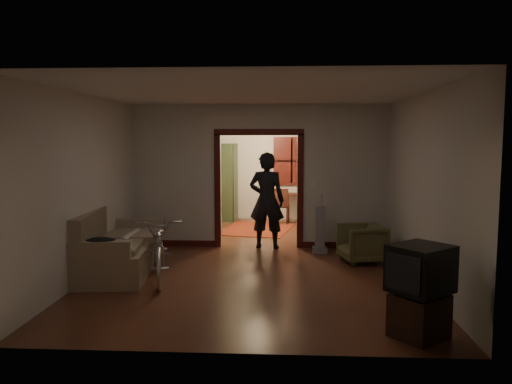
# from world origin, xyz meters

# --- Properties ---
(floor) EXTENTS (5.00, 8.50, 0.01)m
(floor) POSITION_xyz_m (0.00, 0.00, 0.00)
(floor) COLOR #3E1D13
(floor) RESTS_ON ground
(ceiling) EXTENTS (5.00, 8.50, 0.01)m
(ceiling) POSITION_xyz_m (0.00, 0.00, 2.80)
(ceiling) COLOR white
(ceiling) RESTS_ON floor
(wall_back) EXTENTS (5.00, 0.02, 2.80)m
(wall_back) POSITION_xyz_m (0.00, 4.25, 1.40)
(wall_back) COLOR beige
(wall_back) RESTS_ON floor
(wall_left) EXTENTS (0.02, 8.50, 2.80)m
(wall_left) POSITION_xyz_m (-2.50, 0.00, 1.40)
(wall_left) COLOR beige
(wall_left) RESTS_ON floor
(wall_right) EXTENTS (0.02, 8.50, 2.80)m
(wall_right) POSITION_xyz_m (2.50, 0.00, 1.40)
(wall_right) COLOR beige
(wall_right) RESTS_ON floor
(partition_wall) EXTENTS (5.00, 0.14, 2.80)m
(partition_wall) POSITION_xyz_m (0.00, 0.75, 1.40)
(partition_wall) COLOR beige
(partition_wall) RESTS_ON floor
(door_casing) EXTENTS (1.74, 0.20, 2.32)m
(door_casing) POSITION_xyz_m (0.00, 0.75, 1.10)
(door_casing) COLOR #3E110E
(door_casing) RESTS_ON floor
(far_window) EXTENTS (0.98, 0.06, 1.28)m
(far_window) POSITION_xyz_m (0.70, 4.21, 1.55)
(far_window) COLOR black
(far_window) RESTS_ON wall_back
(chandelier) EXTENTS (0.24, 0.24, 0.24)m
(chandelier) POSITION_xyz_m (0.00, 2.50, 2.35)
(chandelier) COLOR #FFE0A5
(chandelier) RESTS_ON ceiling
(light_switch) EXTENTS (0.08, 0.01, 0.12)m
(light_switch) POSITION_xyz_m (1.05, 0.68, 1.25)
(light_switch) COLOR silver
(light_switch) RESTS_ON partition_wall
(sofa) EXTENTS (1.24, 2.30, 1.01)m
(sofa) POSITION_xyz_m (-2.15, -1.27, 0.50)
(sofa) COLOR #73664C
(sofa) RESTS_ON floor
(rolled_paper) EXTENTS (0.10, 0.83, 0.10)m
(rolled_paper) POSITION_xyz_m (-2.05, -0.97, 0.53)
(rolled_paper) COLOR beige
(rolled_paper) RESTS_ON sofa
(jacket) EXTENTS (0.45, 0.34, 0.13)m
(jacket) POSITION_xyz_m (-2.10, -2.18, 0.68)
(jacket) COLOR black
(jacket) RESTS_ON sofa
(bicycle) EXTENTS (1.09, 1.96, 0.98)m
(bicycle) POSITION_xyz_m (-1.40, -1.65, 0.49)
(bicycle) COLOR silver
(bicycle) RESTS_ON floor
(armchair) EXTENTS (0.86, 0.85, 0.66)m
(armchair) POSITION_xyz_m (1.84, -0.42, 0.33)
(armchair) COLOR brown
(armchair) RESTS_ON floor
(tv_stand) EXTENTS (0.70, 0.69, 0.47)m
(tv_stand) POSITION_xyz_m (1.94, -3.72, 0.24)
(tv_stand) COLOR black
(tv_stand) RESTS_ON floor
(crt_tv) EXTENTS (0.78, 0.77, 0.50)m
(crt_tv) POSITION_xyz_m (1.94, -3.72, 0.75)
(crt_tv) COLOR black
(crt_tv) RESTS_ON tv_stand
(vacuum) EXTENTS (0.27, 0.22, 0.88)m
(vacuum) POSITION_xyz_m (1.17, 0.25, 0.44)
(vacuum) COLOR gray
(vacuum) RESTS_ON floor
(person) EXTENTS (0.74, 0.54, 1.88)m
(person) POSITION_xyz_m (0.16, 0.62, 0.94)
(person) COLOR black
(person) RESTS_ON floor
(oriental_rug) EXTENTS (1.86, 2.23, 0.02)m
(oriental_rug) POSITION_xyz_m (-0.13, 2.64, 0.01)
(oriental_rug) COLOR maroon
(oriental_rug) RESTS_ON floor
(locker) EXTENTS (1.09, 0.72, 2.01)m
(locker) POSITION_xyz_m (-1.27, 3.92, 1.01)
(locker) COLOR #2B3A23
(locker) RESTS_ON floor
(globe) EXTENTS (0.27, 0.27, 0.27)m
(globe) POSITION_xyz_m (-1.27, 3.92, 1.94)
(globe) COLOR #1E5972
(globe) RESTS_ON locker
(desk) EXTENTS (1.04, 0.70, 0.71)m
(desk) POSITION_xyz_m (1.04, 3.89, 0.35)
(desk) COLOR #321610
(desk) RESTS_ON floor
(desk_chair) EXTENTS (0.46, 0.46, 0.90)m
(desk_chair) POSITION_xyz_m (0.41, 3.47, 0.45)
(desk_chair) COLOR #321610
(desk_chair) RESTS_ON floor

